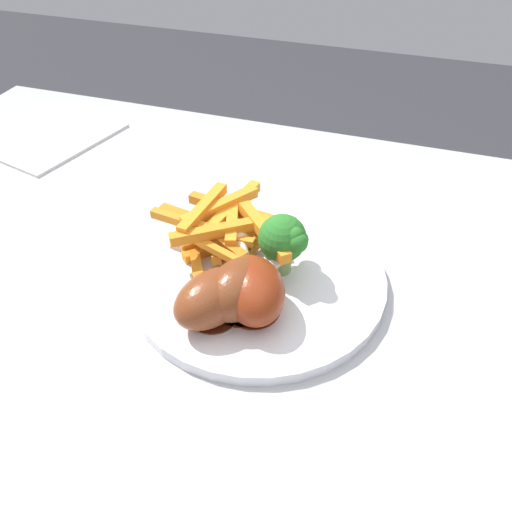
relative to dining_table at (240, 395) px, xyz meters
The scene contains 8 objects.
dining_table is the anchor object (origin of this frame).
dinner_plate 0.13m from the dining_table, 88.25° to the right, with size 0.25×0.25×0.01m, color white.
broccoli_floret_front 0.18m from the dining_table, 108.30° to the right, with size 0.05×0.05×0.06m.
carrot_fries_pile 0.18m from the dining_table, 61.47° to the right, with size 0.15×0.14×0.04m.
chicken_drumstick_near 0.15m from the dining_table, 124.59° to the right, with size 0.09×0.12×0.05m.
chicken_drumstick_far 0.15m from the dining_table, 12.68° to the left, with size 0.08×0.12×0.05m.
chicken_drumstick_extra 0.15m from the dining_table, 109.73° to the right, with size 0.07×0.13×0.05m.
napkin 0.46m from the dining_table, 33.85° to the right, with size 0.17×0.14×0.00m, color white.
Camera 1 is at (-0.11, 0.29, 1.10)m, focal length 35.80 mm.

